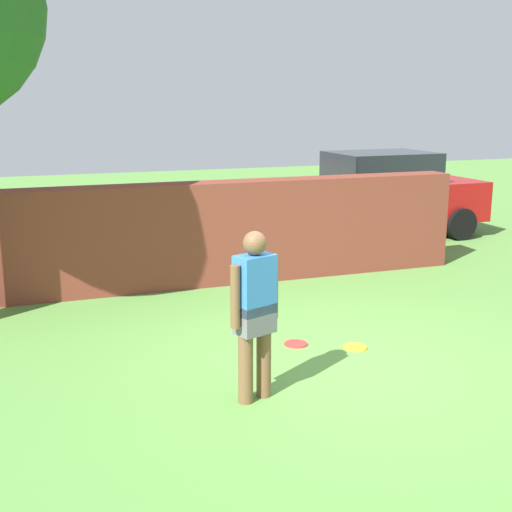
% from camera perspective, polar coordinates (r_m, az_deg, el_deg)
% --- Properties ---
extents(ground_plane, '(40.00, 40.00, 0.00)m').
position_cam_1_polar(ground_plane, '(7.44, 7.27, -9.05)').
color(ground_plane, '#568C3D').
extents(brick_wall, '(10.30, 0.50, 1.56)m').
position_cam_1_polar(brick_wall, '(10.14, -9.82, 1.45)').
color(brick_wall, brown).
rests_on(brick_wall, ground).
extents(person, '(0.51, 0.33, 1.62)m').
position_cam_1_polar(person, '(6.31, -0.10, -4.38)').
color(person, brown).
rests_on(person, ground).
extents(car, '(4.24, 2.01, 1.72)m').
position_cam_1_polar(car, '(14.11, 10.27, 5.03)').
color(car, '#A51111').
rests_on(car, ground).
extents(frisbee_yellow, '(0.27, 0.27, 0.02)m').
position_cam_1_polar(frisbee_yellow, '(7.96, 8.26, -7.52)').
color(frisbee_yellow, yellow).
rests_on(frisbee_yellow, ground).
extents(frisbee_red, '(0.27, 0.27, 0.02)m').
position_cam_1_polar(frisbee_red, '(7.99, 3.34, -7.31)').
color(frisbee_red, red).
rests_on(frisbee_red, ground).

